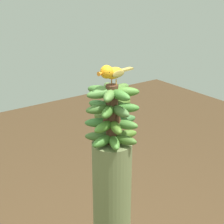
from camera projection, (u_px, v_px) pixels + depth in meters
banana_bunch at (112, 115)px, 1.55m from camera, size 0.25×0.25×0.28m
perched_bird at (111, 73)px, 1.49m from camera, size 0.20×0.07×0.09m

